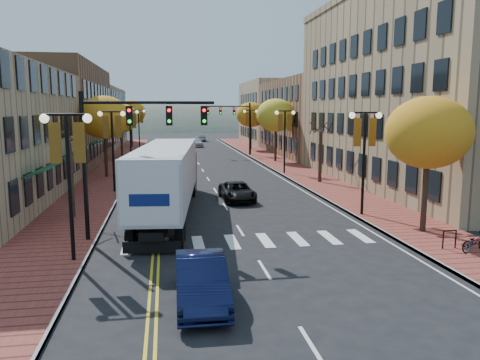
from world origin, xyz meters
name	(u,v)px	position (x,y,z in m)	size (l,w,h in m)	color
ground	(255,254)	(0.00, 0.00, 0.00)	(200.00, 200.00, 0.00)	black
sidewalk_left	(116,166)	(-9.00, 32.50, 0.07)	(4.00, 85.00, 0.15)	brown
sidewalk_right	(278,163)	(9.00, 32.50, 0.07)	(4.00, 85.00, 0.15)	brown
building_left_mid	(43,115)	(-17.00, 36.00, 5.50)	(12.00, 24.00, 11.00)	brown
building_left_far	(82,118)	(-17.00, 61.00, 4.75)	(12.00, 26.00, 9.50)	#9E8966
building_right_near	(443,93)	(18.50, 16.00, 7.50)	(15.00, 28.00, 15.00)	#997F5B
building_right_mid	(330,118)	(18.50, 42.00, 5.00)	(15.00, 24.00, 10.00)	brown
building_right_far	(288,112)	(18.50, 64.00, 5.50)	(15.00, 20.00, 11.00)	#9E8966
tree_left_a	(71,180)	(-9.00, 8.00, 2.25)	(0.28, 0.28, 4.20)	#382619
tree_left_b	(104,117)	(-9.00, 24.00, 5.45)	(4.48, 4.48, 7.21)	#382619
tree_left_c	(121,118)	(-9.00, 40.00, 5.05)	(4.16, 4.16, 6.69)	#382619
tree_left_d	(131,112)	(-9.00, 58.00, 5.60)	(4.61, 4.61, 7.42)	#382619
tree_right_a	(428,133)	(9.00, 2.00, 5.05)	(4.16, 4.16, 6.69)	#382619
tree_right_b	(320,157)	(9.00, 18.00, 2.25)	(0.28, 0.28, 4.20)	#382619
tree_right_c	(276,115)	(9.00, 34.00, 5.45)	(4.48, 4.48, 7.21)	#382619
tree_right_d	(251,115)	(9.00, 50.00, 5.29)	(4.35, 4.35, 7.00)	#382619
lamp_left_a	(68,158)	(-7.50, 0.00, 4.29)	(1.96, 0.36, 6.05)	black
lamp_left_b	(112,135)	(-7.50, 16.00, 4.29)	(1.96, 0.36, 6.05)	black
lamp_left_c	(130,126)	(-7.50, 34.00, 4.29)	(1.96, 0.36, 6.05)	black
lamp_left_d	(139,122)	(-7.50, 52.00, 4.29)	(1.96, 0.36, 6.05)	black
lamp_right_a	(364,143)	(7.50, 6.00, 4.29)	(1.96, 0.36, 6.05)	black
lamp_right_b	(285,129)	(7.50, 24.00, 4.29)	(1.96, 0.36, 6.05)	black
lamp_right_c	(251,123)	(7.50, 42.00, 4.29)	(1.96, 0.36, 6.05)	black
traffic_mast_near	(126,137)	(-5.48, 3.00, 4.92)	(6.10, 0.35, 7.00)	black
traffic_mast_far	(235,118)	(5.48, 42.00, 4.92)	(6.10, 0.34, 7.00)	black
semi_truck	(169,174)	(-3.55, 8.24, 2.43)	(4.40, 16.80, 4.15)	black
navy_sedan	(201,280)	(-2.67, -4.71, 0.76)	(1.61, 4.61, 1.52)	black
black_suv	(237,191)	(1.06, 11.87, 0.63)	(2.10, 4.56, 1.27)	black
car_far_white	(187,146)	(-0.53, 51.74, 0.65)	(1.53, 3.80, 1.29)	silver
car_far_silver	(196,142)	(1.25, 57.93, 0.72)	(2.01, 4.93, 1.43)	#B6B7BF
car_far_oncoming	(201,137)	(3.19, 70.96, 0.70)	(1.47, 4.23, 1.39)	#9C9BA2
bicycle	(475,242)	(9.32, -1.57, 0.56)	(0.54, 1.56, 0.82)	gray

